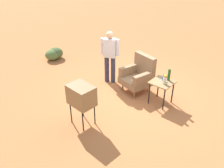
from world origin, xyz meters
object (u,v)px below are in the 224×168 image
Objects in this scene: person_standing at (110,54)px; bottle_wine_green at (169,75)px; soda_can_blue at (164,79)px; flower_vase at (165,79)px; armchair at (139,75)px; tv_on_stand at (81,96)px; side_table at (162,85)px.

bottle_wine_green is at bearing 5.80° from person_standing.
soda_can_blue is 0.46× the size of flower_vase.
bottle_wine_green is at bearing 92.66° from flower_vase.
flower_vase is (0.10, -0.13, 0.09)m from soda_can_blue.
flower_vase is at bearing -13.81° from armchair.
tv_on_stand is 3.22× the size of bottle_wine_green.
flower_vase is (0.97, -0.24, 0.31)m from armchair.
person_standing is 6.19× the size of flower_vase.
armchair is 1.01m from bottle_wine_green.
person_standing is at bearing -179.45° from side_table.
armchair is 2.17m from tv_on_stand.
armchair reaches higher than flower_vase.
armchair is at bearing 166.19° from flower_vase.
bottle_wine_green is (1.90, 0.19, -0.12)m from person_standing.
armchair is at bearing 88.74° from tv_on_stand.
soda_can_blue is 0.18m from flower_vase.
side_table is 1.86m from person_standing.
side_table is at bearing -11.77° from armchair.
side_table is 0.27m from flower_vase.
person_standing is 5.12× the size of bottle_wine_green.
flower_vase is at bearing -87.34° from bottle_wine_green.
tv_on_stand is 2.37m from bottle_wine_green.
person_standing is 1.92m from flower_vase.
bottle_wine_green is (0.96, -0.01, 0.32)m from armchair.
flower_vase is (1.02, 1.91, 0.03)m from tv_on_stand.
soda_can_blue is (1.81, 0.09, -0.21)m from person_standing.
armchair is 1.60× the size of side_table.
flower_vase is (0.09, -0.05, 0.25)m from side_table.
armchair is at bearing 12.02° from person_standing.
soda_can_blue is at bearing -7.37° from armchair.
soda_can_blue is (-0.01, 0.07, 0.16)m from side_table.
armchair is 3.31× the size of bottle_wine_green.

